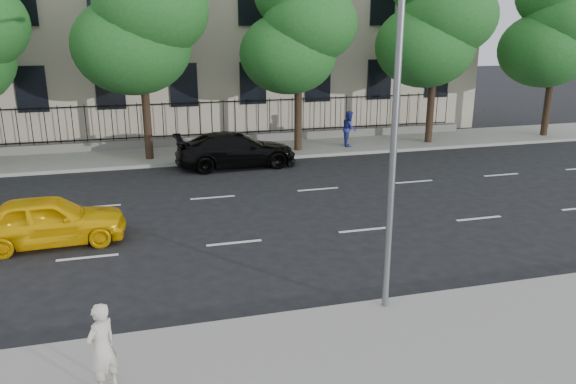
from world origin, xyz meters
name	(u,v)px	position (x,y,z in m)	size (l,w,h in m)	color
ground	(252,280)	(0.00, 0.00, 0.00)	(120.00, 120.00, 0.00)	black
near_sidewalk	(296,371)	(0.00, -4.00, 0.07)	(60.00, 4.00, 0.15)	gray
far_sidewalk	(193,154)	(0.00, 14.00, 0.07)	(60.00, 4.00, 0.15)	gray
lane_markings	(222,218)	(0.00, 4.75, 0.01)	(49.60, 4.62, 0.01)	silver
iron_fence	(188,135)	(0.00, 15.70, 0.65)	(30.00, 0.50, 2.20)	slate
street_light	(386,71)	(2.50, -1.77, 5.15)	(0.25, 3.32, 8.05)	slate
tree_c	(140,14)	(-1.96, 13.36, 6.41)	(5.89, 5.50, 9.80)	#382619
tree_d	(298,28)	(5.04, 13.36, 5.84)	(5.34, 4.94, 8.84)	#382619
tree_e	(436,19)	(12.04, 13.36, 6.20)	(5.71, 5.31, 9.46)	#382619
tree_f	(556,26)	(19.04, 13.36, 5.88)	(5.52, 5.12, 9.01)	#382619
yellow_taxi	(48,220)	(-5.07, 3.80, 0.72)	(1.69, 4.20, 1.43)	yellow
black_sedan	(236,150)	(1.63, 11.26, 0.76)	(2.12, 5.23, 1.52)	black
woman_near	(102,348)	(-3.27, -3.77, 0.95)	(0.58, 0.38, 1.60)	beige
pedestrian_far	(349,129)	(7.69, 13.37, 1.02)	(0.85, 0.66, 1.74)	navy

